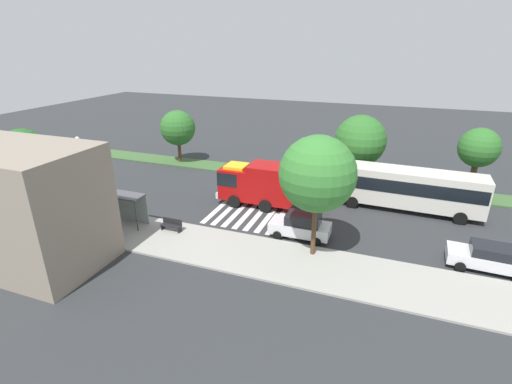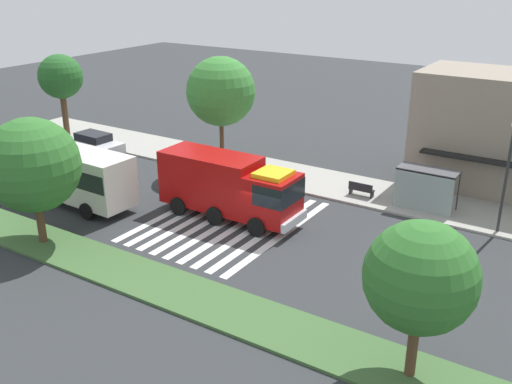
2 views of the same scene
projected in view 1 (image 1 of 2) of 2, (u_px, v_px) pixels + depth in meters
ground_plane at (239, 199)px, 33.67m from camera, size 120.00×120.00×0.00m
sidewalk at (192, 243)px, 26.20m from camera, size 60.00×4.90×0.14m
median_strip at (267, 172)px, 40.27m from camera, size 60.00×3.00×0.14m
crosswalk at (268, 203)px, 32.78m from camera, size 7.65×11.02×0.01m
fire_truck at (267, 184)px, 31.55m from camera, size 8.68×2.93×3.68m
parked_car_west at (490, 257)px, 22.99m from camera, size 4.75×2.27×1.65m
parked_car_mid at (301, 226)px, 26.83m from camera, size 4.32×2.12×1.79m
parked_car_east at (34, 182)px, 35.16m from camera, size 4.75×2.21×1.79m
transit_bus at (407, 187)px, 30.80m from camera, size 11.84×3.14×3.48m
bus_stop_shelter at (125, 201)px, 28.47m from camera, size 3.50×1.40×2.46m
bench_near_shelter at (172, 225)px, 27.65m from camera, size 1.60×0.50×0.90m
street_lamp at (82, 168)px, 29.87m from camera, size 0.36×0.36×6.21m
storefront_building at (9, 204)px, 23.23m from camera, size 11.82×6.71×7.58m
sidewalk_tree_west at (318, 174)px, 22.68m from camera, size 4.77×4.77×7.96m
sidewalk_tree_center at (24, 151)px, 30.99m from camera, size 3.75×3.75×6.47m
median_tree_far_west at (479, 148)px, 32.31m from camera, size 3.41×3.41×6.23m
median_tree_west at (360, 141)px, 35.62m from camera, size 4.87×4.87×6.69m
median_tree_center at (178, 128)px, 42.21m from camera, size 3.94×3.94×5.94m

